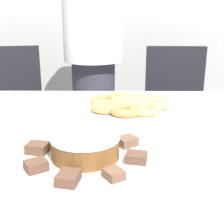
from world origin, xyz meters
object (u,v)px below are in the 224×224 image
office_chair_left (13,121)px  office_chair_right (176,121)px  plate_cake (86,158)px  person_standing (93,52)px  frosted_cake (85,145)px  plate_donuts (129,107)px

office_chair_left → office_chair_right: bearing=-12.3°
plate_cake → person_standing: bearing=92.7°
person_standing → plate_cake: size_ratio=4.70×
person_standing → frosted_cake: 1.13m
person_standing → frosted_cake: (0.05, -1.12, -0.11)m
plate_donuts → office_chair_left: bearing=135.2°
office_chair_left → office_chair_right: same height
frosted_cake → person_standing: bearing=92.7°
plate_cake → plate_donuts: 0.48m
person_standing → plate_cake: 1.14m
plate_donuts → office_chair_right: bearing=64.7°
person_standing → office_chair_left: person_standing is taller
person_standing → office_chair_left: size_ratio=1.87×
frosted_cake → office_chair_right: bearing=68.0°
person_standing → office_chair_right: person_standing is taller
office_chair_left → frosted_cake: office_chair_left is taller
office_chair_right → plate_cake: office_chair_right is taller
office_chair_left → frosted_cake: 1.38m
person_standing → plate_donuts: size_ratio=4.57×
office_chair_left → office_chair_right: size_ratio=1.00×
office_chair_left → plate_cake: bearing=-75.7°
office_chair_right → person_standing: bearing=-171.1°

